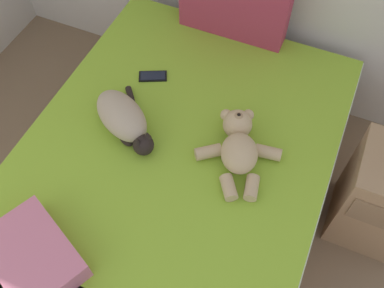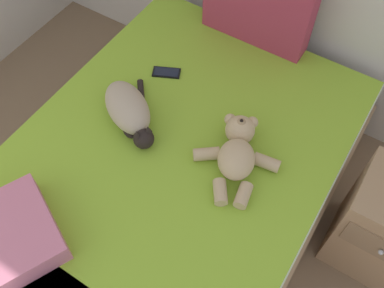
# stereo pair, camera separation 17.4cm
# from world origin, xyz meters

# --- Properties ---
(bed) EXTENTS (1.48, 2.03, 0.56)m
(bed) POSITION_xyz_m (1.70, 3.44, 0.28)
(bed) COLOR #9E7A56
(bed) RESTS_ON ground_plane
(patterned_cushion) EXTENTS (0.61, 0.14, 0.48)m
(patterned_cushion) POSITION_xyz_m (1.66, 4.36, 0.80)
(patterned_cushion) COLOR #A5334C
(patterned_cushion) RESTS_ON bed
(cat) EXTENTS (0.41, 0.39, 0.15)m
(cat) POSITION_xyz_m (1.42, 3.51, 0.63)
(cat) COLOR tan
(cat) RESTS_ON bed
(teddy_bear) EXTENTS (0.39, 0.47, 0.15)m
(teddy_bear) POSITION_xyz_m (1.98, 3.58, 0.62)
(teddy_bear) COLOR tan
(teddy_bear) RESTS_ON bed
(cell_phone) EXTENTS (0.16, 0.13, 0.01)m
(cell_phone) POSITION_xyz_m (1.40, 3.86, 0.56)
(cell_phone) COLOR black
(cell_phone) RESTS_ON bed
(throw_pillow) EXTENTS (0.48, 0.42, 0.11)m
(throw_pillow) POSITION_xyz_m (1.41, 2.77, 0.61)
(throw_pillow) COLOR #D1728C
(throw_pillow) RESTS_ON bed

